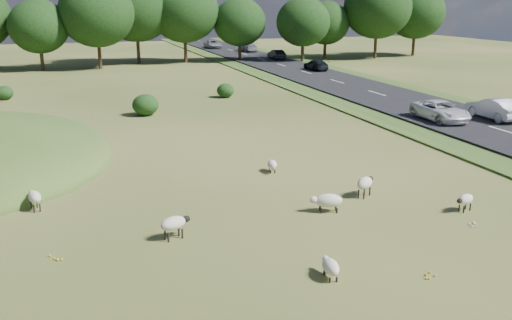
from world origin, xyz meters
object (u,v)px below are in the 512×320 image
(car_3, at_px, (316,65))
(car_5, at_px, (440,111))
(car_0, at_px, (248,47))
(car_4, at_px, (213,44))
(sheep_1, at_px, (34,197))
(sheep_5, at_px, (328,201))
(car_6, at_px, (277,54))
(sheep_2, at_px, (365,183))
(sheep_0, at_px, (465,199))
(sheep_6, at_px, (272,165))
(car_1, at_px, (494,109))
(sheep_3, at_px, (330,266))
(sheep_4, at_px, (174,223))

(car_3, distance_m, car_5, 29.58)
(car_0, bearing_deg, car_5, 86.12)
(car_4, distance_m, car_5, 64.05)
(sheep_1, distance_m, car_3, 48.60)
(sheep_5, distance_m, car_6, 58.83)
(sheep_2, bearing_deg, sheep_1, 132.28)
(sheep_1, bearing_deg, sheep_0, -123.23)
(sheep_6, bearing_deg, car_1, 120.43)
(sheep_5, distance_m, sheep_6, 5.92)
(sheep_0, xyz_separation_m, car_6, (13.17, 57.52, 0.40))
(sheep_3, bearing_deg, sheep_1, 50.15)
(sheep_2, bearing_deg, car_4, 44.56)
(sheep_6, bearing_deg, car_4, 179.80)
(sheep_4, xyz_separation_m, car_0, (24.84, 69.82, 0.40))
(sheep_2, distance_m, sheep_4, 8.92)
(sheep_3, distance_m, sheep_4, 6.01)
(car_0, bearing_deg, car_6, 90.00)
(sheep_0, bearing_deg, sheep_5, -38.91)
(sheep_1, xyz_separation_m, sheep_3, (8.86, -9.17, -0.17))
(sheep_0, relative_size, sheep_6, 0.96)
(car_5, distance_m, car_6, 42.91)
(sheep_2, height_order, car_0, car_0)
(sheep_5, height_order, car_4, car_4)
(sheep_5, height_order, sheep_6, sheep_5)
(car_1, distance_m, car_4, 64.98)
(sheep_4, bearing_deg, sheep_6, 27.71)
(sheep_0, xyz_separation_m, car_0, (13.17, 70.77, 0.50))
(sheep_1, height_order, car_1, car_1)
(sheep_3, xyz_separation_m, car_0, (20.84, 74.30, 0.61))
(sheep_6, xyz_separation_m, car_0, (18.72, 63.19, 0.62))
(car_1, relative_size, car_3, 1.04)
(sheep_4, relative_size, sheep_5, 0.89)
(sheep_2, xyz_separation_m, car_1, (16.14, 11.08, 0.36))
(sheep_2, relative_size, car_3, 0.29)
(sheep_6, xyz_separation_m, car_3, (18.72, 36.53, 0.49))
(sheep_4, height_order, car_1, car_1)
(sheep_0, relative_size, car_5, 0.22)
(car_0, height_order, car_4, car_0)
(sheep_2, bearing_deg, car_1, -1.74)
(sheep_4, height_order, car_3, car_3)
(car_0, xyz_separation_m, car_1, (0.00, -56.82, -0.02))
(car_5, bearing_deg, car_6, 84.92)
(car_4, distance_m, car_6, 21.64)
(sheep_0, height_order, car_5, car_5)
(car_0, relative_size, car_3, 1.21)
(sheep_0, distance_m, sheep_6, 9.40)
(sheep_4, xyz_separation_m, car_5, (21.04, 13.83, 0.32))
(sheep_4, xyz_separation_m, sheep_6, (6.12, 6.63, -0.22))
(sheep_1, distance_m, sheep_4, 6.75)
(sheep_5, xyz_separation_m, car_0, (18.48, 69.10, 0.51))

